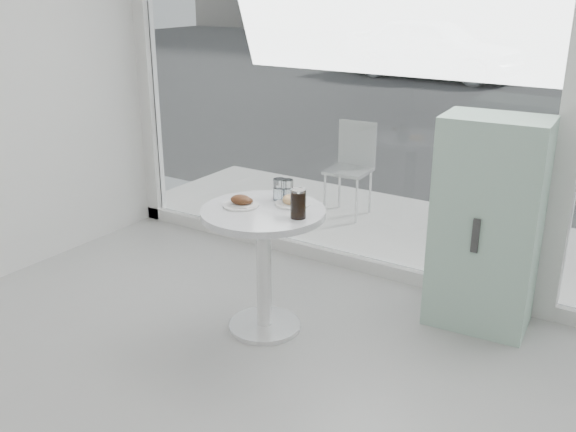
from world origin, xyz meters
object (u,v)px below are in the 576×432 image
Objects in this scene: main_table at (264,245)px; car_white at (433,47)px; plate_donut at (293,201)px; cola_glass at (298,204)px; mint_cabinet at (487,225)px; water_tumbler_b at (287,191)px; plate_fritter at (242,202)px; patio_chair at (352,162)px; water_tumbler_a at (280,191)px.

car_white is (-3.16, 10.95, 0.11)m from main_table.
plate_donut is (3.26, -10.79, 0.13)m from car_white.
cola_glass is (0.24, -0.01, 0.30)m from main_table.
cola_glass is at bearing -140.26° from mint_cabinet.
water_tumbler_b is (-1.05, -0.56, 0.18)m from mint_cabinet.
car_white is 18.19× the size of plate_fritter.
plate_donut is at bearing 58.43° from main_table.
plate_fritter is (-1.20, -0.81, 0.15)m from mint_cabinet.
patio_chair is at bearing 105.23° from water_tumbler_b.
water_tumbler_a is at bearing 62.04° from plate_fritter.
cola_glass is at bearing -49.74° from plate_donut.
car_white reaches higher than water_tumbler_b.
water_tumbler_b is at bearing -78.14° from patio_chair.
plate_fritter is (-0.13, -0.03, 0.25)m from main_table.
patio_chair is (-1.53, 1.24, -0.13)m from mint_cabinet.
plate_donut is at bearing -76.29° from patio_chair.
car_white is 11.19m from water_tumbler_b.
plate_fritter is 1.02× the size of plate_donut.
main_table is 2.08m from patio_chair.
mint_cabinet is at bearing -153.13° from car_white.
water_tumbler_a is at bearing 141.46° from cola_glass.
main_table is 5.97× the size of water_tumbler_a.
water_tumbler_b reaches higher than main_table.
patio_chair is 3.92× the size of plate_donut.
mint_cabinet reaches higher than patio_chair.
cola_glass is at bearing -45.80° from water_tumbler_b.
patio_chair is at bearing -158.92° from car_white.
mint_cabinet is 6.21× the size of plate_donut.
water_tumbler_b is at bearing -156.12° from mint_cabinet.
plate_donut is (0.10, 0.16, 0.24)m from main_table.
car_white is at bearing 106.52° from water_tumbler_b.
plate_fritter is at bearing -160.26° from car_white.
mint_cabinet is 6.10× the size of plate_fritter.
water_tumbler_b is at bearing -159.18° from car_white.
patio_chair is at bearing 103.15° from main_table.
plate_donut reaches higher than main_table.
main_table is at bearing -121.57° from plate_donut.
main_table is at bearing -85.40° from water_tumbler_a.
water_tumbler_a is (3.15, -10.75, 0.17)m from car_white.
patio_chair is 6.33× the size of water_tumbler_a.
mint_cabinet is 1.24m from water_tumbler_a.
mint_cabinet reaches higher than water_tumbler_a.
water_tumbler_a reaches higher than patio_chair.
mint_cabinet reaches higher than plate_fritter.
water_tumbler_b reaches higher than plate_donut.
cola_glass reaches higher than plate_donut.
car_white is 11.48m from cola_glass.
water_tumbler_b is at bearing 85.58° from main_table.
patio_chair reaches higher than plate_donut.
car_white is at bearing 103.41° from patio_chair.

